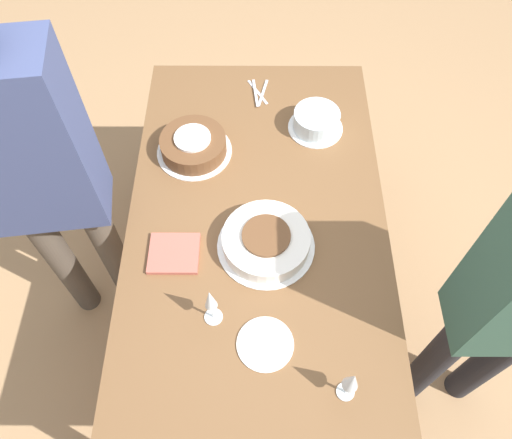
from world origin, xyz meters
name	(u,v)px	position (x,y,z in m)	size (l,w,h in m)	color
ground_plane	(256,307)	(0.00, 0.00, 0.00)	(12.00, 12.00, 0.00)	#A87F56
dining_table	(256,240)	(0.00, 0.00, 0.67)	(1.77, 0.97, 0.77)	brown
cake_center_white	(265,241)	(0.08, 0.03, 0.81)	(0.35, 0.35, 0.08)	white
cake_front_chocolate	(192,145)	(-0.36, -0.26, 0.81)	(0.31, 0.31, 0.09)	white
cake_back_decorated	(315,121)	(-0.49, 0.25, 0.81)	(0.23, 0.23, 0.09)	white
wine_glass_near	(209,301)	(0.36, -0.14, 0.90)	(0.06, 0.06, 0.20)	silver
wine_glass_far	(350,381)	(0.60, 0.27, 0.89)	(0.06, 0.06, 0.18)	silver
dessert_plate_right	(264,344)	(0.45, 0.03, 0.77)	(0.19, 0.19, 0.01)	white
fork_pile	(258,93)	(-0.70, 0.01, 0.77)	(0.17, 0.09, 0.01)	silver
napkin_stack	(173,253)	(0.12, -0.30, 0.78)	(0.16, 0.18, 0.02)	#B75B4C
person_cutting	(35,172)	(-0.05, -0.74, 1.03)	(0.27, 0.43, 1.71)	#4C4238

